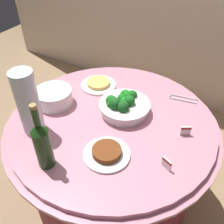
{
  "coord_description": "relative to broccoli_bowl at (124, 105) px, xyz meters",
  "views": [
    {
      "loc": [
        0.52,
        -0.88,
        1.66
      ],
      "look_at": [
        0.0,
        0.0,
        0.79
      ],
      "focal_mm": 40.98,
      "sensor_mm": 36.0,
      "label": 1
    }
  ],
  "objects": [
    {
      "name": "ground_plane",
      "position": [
        -0.02,
        -0.09,
        -0.79
      ],
      "size": [
        6.0,
        6.0,
        0.0
      ],
      "primitive_type": "plane",
      "color": "#9E7F5B"
    },
    {
      "name": "buffet_table",
      "position": [
        -0.02,
        -0.09,
        -0.41
      ],
      "size": [
        1.16,
        1.16,
        0.74
      ],
      "color": "maroon",
      "rests_on": "ground_plane"
    },
    {
      "name": "broccoli_bowl",
      "position": [
        0.0,
        0.0,
        0.0
      ],
      "size": [
        0.28,
        0.28,
        0.12
      ],
      "color": "white",
      "rests_on": "buffet_table"
    },
    {
      "name": "plate_stack",
      "position": [
        -0.38,
        -0.13,
        -0.0
      ],
      "size": [
        0.21,
        0.21,
        0.09
      ],
      "color": "white",
      "rests_on": "buffet_table"
    },
    {
      "name": "wine_bottle",
      "position": [
        -0.12,
        -0.49,
        0.08
      ],
      "size": [
        0.07,
        0.07,
        0.34
      ],
      "color": "#1B3D15",
      "rests_on": "buffet_table"
    },
    {
      "name": "decorative_fruit_vase",
      "position": [
        -0.33,
        -0.35,
        0.11
      ],
      "size": [
        0.11,
        0.11,
        0.34
      ],
      "color": "silver",
      "rests_on": "buffet_table"
    },
    {
      "name": "serving_tongs",
      "position": [
        0.24,
        0.28,
        -0.04
      ],
      "size": [
        0.17,
        0.07,
        0.01
      ],
      "color": "silver",
      "rests_on": "buffet_table"
    },
    {
      "name": "food_plate_stir_fry",
      "position": [
        0.08,
        -0.31,
        -0.03
      ],
      "size": [
        0.22,
        0.22,
        0.04
      ],
      "color": "white",
      "rests_on": "buffet_table"
    },
    {
      "name": "food_plate_noodles",
      "position": [
        -0.26,
        0.14,
        -0.03
      ],
      "size": [
        0.22,
        0.22,
        0.03
      ],
      "color": "white",
      "rests_on": "buffet_table"
    },
    {
      "name": "label_placard_front",
      "position": [
        0.35,
        -0.24,
        -0.02
      ],
      "size": [
        0.05,
        0.03,
        0.05
      ],
      "color": "white",
      "rests_on": "buffet_table"
    },
    {
      "name": "label_placard_mid",
      "position": [
        0.35,
        -0.0,
        -0.02
      ],
      "size": [
        0.05,
        0.03,
        0.05
      ],
      "color": "white",
      "rests_on": "buffet_table"
    }
  ]
}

